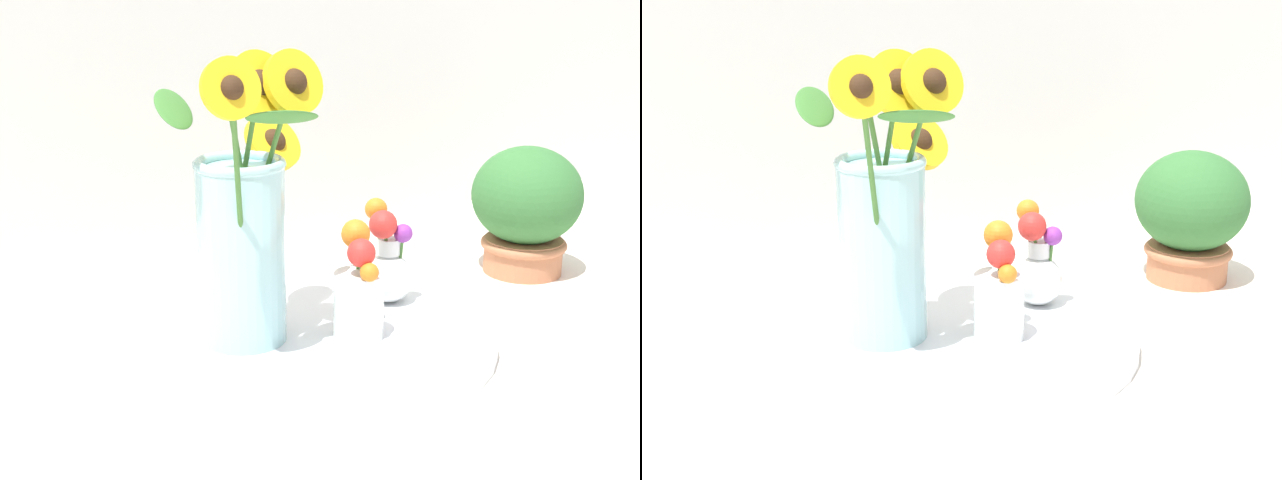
% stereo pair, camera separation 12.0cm
% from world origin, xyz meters
% --- Properties ---
extents(ground_plane, '(6.00, 6.00, 0.00)m').
position_xyz_m(ground_plane, '(0.00, 0.00, 0.00)').
color(ground_plane, silver).
extents(serving_tray, '(0.51, 0.51, 0.02)m').
position_xyz_m(serving_tray, '(-0.02, 0.07, 0.01)').
color(serving_tray, silver).
rests_on(serving_tray, ground_plane).
extents(mason_jar_sunflowers, '(0.26, 0.22, 0.41)m').
position_xyz_m(mason_jar_sunflowers, '(-0.12, 0.10, 0.19)').
color(mason_jar_sunflowers, '#9ED1D6').
rests_on(mason_jar_sunflowers, serving_tray).
extents(vase_small_center, '(0.07, 0.09, 0.16)m').
position_xyz_m(vase_small_center, '(0.01, 0.02, 0.09)').
color(vase_small_center, white).
rests_on(vase_small_center, serving_tray).
extents(vase_bulb_right, '(0.08, 0.09, 0.16)m').
position_xyz_m(vase_bulb_right, '(0.13, 0.11, 0.09)').
color(vase_bulb_right, white).
rests_on(vase_bulb_right, serving_tray).
extents(potted_plant, '(0.19, 0.19, 0.23)m').
position_xyz_m(potted_plant, '(0.46, 0.14, 0.12)').
color(potted_plant, '#B7704C').
rests_on(potted_plant, ground_plane).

